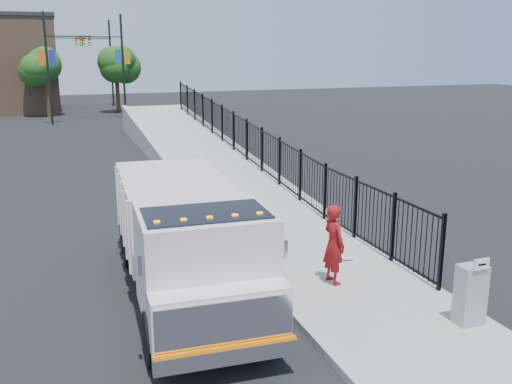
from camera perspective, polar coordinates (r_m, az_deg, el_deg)
name	(u,v)px	position (r m, az deg, el deg)	size (l,w,h in m)	color
ground	(264,283)	(14.05, 0.85, -9.05)	(120.00, 120.00, 0.00)	black
sidewalk	(377,303)	(13.16, 11.98, -10.77)	(3.55, 12.00, 0.12)	#9E998E
curb	(297,315)	(12.33, 4.13, -12.16)	(0.30, 12.00, 0.16)	#ADAAA3
ramp	(196,159)	(29.40, -6.04, 3.32)	(3.95, 24.00, 1.70)	#9E998E
iron_fence	(247,153)	(25.82, -0.93, 3.90)	(0.10, 28.00, 1.80)	black
truck	(186,234)	(12.86, -7.04, -4.23)	(2.85, 7.90, 2.67)	black
worker	(334,244)	(13.55, 7.79, -5.18)	(0.70, 0.46, 1.92)	maroon
utility_cabinet	(470,295)	(12.39, 20.64, -9.59)	(0.55, 0.40, 1.25)	gray
arrow_sign	(481,264)	(11.97, 21.62, -6.73)	(0.35, 0.04, 0.22)	white
debris	(347,257)	(15.37, 9.05, -6.47)	(0.35, 0.35, 0.09)	silver
light_pole_0	(52,64)	(44.61, -19.73, 11.96)	(3.77, 0.22, 8.00)	black
light_pole_1	(119,63)	(46.80, -13.54, 12.47)	(3.78, 0.22, 8.00)	black
light_pole_2	(52,61)	(54.03, -19.71, 12.24)	(3.77, 0.22, 8.00)	black
light_pole_3	(108,60)	(57.30, -14.61, 12.68)	(3.78, 0.22, 8.00)	black
tree_0	(45,67)	(49.59, -20.33, 11.60)	(2.87, 2.87, 5.43)	#382314
tree_1	(116,66)	(51.33, -13.82, 12.11)	(2.57, 2.57, 5.28)	#382314
tree_2	(41,65)	(58.34, -20.72, 11.83)	(2.58, 2.58, 5.29)	#382314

